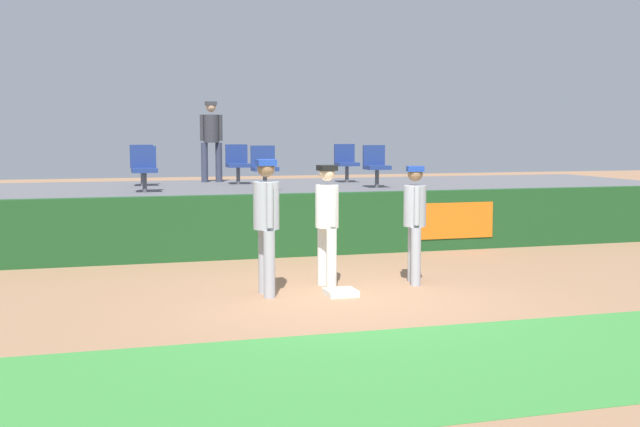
# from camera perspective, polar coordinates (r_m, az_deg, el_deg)

# --- Properties ---
(ground_plane) EXTENTS (60.00, 60.00, 0.00)m
(ground_plane) POSITION_cam_1_polar(r_m,az_deg,el_deg) (10.32, 1.49, -6.18)
(ground_plane) COLOR #936B4C
(grass_foreground_strip) EXTENTS (18.00, 2.80, 0.01)m
(grass_foreground_strip) POSITION_cam_1_polar(r_m,az_deg,el_deg) (7.50, 8.83, -10.82)
(grass_foreground_strip) COLOR #388438
(grass_foreground_strip) RESTS_ON ground_plane
(first_base) EXTENTS (0.40, 0.40, 0.08)m
(first_base) POSITION_cam_1_polar(r_m,az_deg,el_deg) (10.50, 1.52, -5.75)
(first_base) COLOR white
(first_base) RESTS_ON ground_plane
(player_fielder_home) EXTENTS (0.37, 0.55, 1.71)m
(player_fielder_home) POSITION_cam_1_polar(r_m,az_deg,el_deg) (10.95, 0.51, -0.25)
(player_fielder_home) COLOR white
(player_fielder_home) RESTS_ON ground_plane
(player_runner_visitor) EXTENTS (0.35, 0.51, 1.81)m
(player_runner_visitor) POSITION_cam_1_polar(r_m,az_deg,el_deg) (10.38, -3.92, -0.26)
(player_runner_visitor) COLOR #9EA3AD
(player_runner_visitor) RESTS_ON ground_plane
(player_coach_visitor) EXTENTS (0.39, 0.46, 1.69)m
(player_coach_visitor) POSITION_cam_1_polar(r_m,az_deg,el_deg) (11.26, 6.88, -0.18)
(player_coach_visitor) COLOR #9EA3AD
(player_coach_visitor) RESTS_ON ground_plane
(field_wall) EXTENTS (18.00, 0.26, 1.11)m
(field_wall) POSITION_cam_1_polar(r_m,az_deg,el_deg) (13.70, -3.02, -0.88)
(field_wall) COLOR #19471E
(field_wall) RESTS_ON ground_plane
(bleacher_platform) EXTENTS (18.00, 4.80, 1.08)m
(bleacher_platform) POSITION_cam_1_polar(r_m,az_deg,el_deg) (16.20, -5.14, 0.09)
(bleacher_platform) COLOR #59595E
(bleacher_platform) RESTS_ON ground_plane
(seat_back_center) EXTENTS (0.47, 0.44, 0.84)m
(seat_back_center) POSITION_cam_1_polar(r_m,az_deg,el_deg) (16.77, -6.01, 3.75)
(seat_back_center) COLOR #4C4C51
(seat_back_center) RESTS_ON bleacher_platform
(seat_back_left) EXTENTS (0.47, 0.44, 0.84)m
(seat_back_left) POSITION_cam_1_polar(r_m,az_deg,el_deg) (16.53, -12.78, 3.61)
(seat_back_left) COLOR #4C4C51
(seat_back_left) RESTS_ON bleacher_platform
(seat_front_right) EXTENTS (0.45, 0.44, 0.84)m
(seat_front_right) POSITION_cam_1_polar(r_m,az_deg,el_deg) (15.67, 4.07, 3.62)
(seat_front_right) COLOR #4C4C51
(seat_front_right) RESTS_ON bleacher_platform
(seat_back_right) EXTENTS (0.46, 0.44, 0.84)m
(seat_back_right) POSITION_cam_1_polar(r_m,az_deg,el_deg) (17.35, 1.90, 3.84)
(seat_back_right) COLOR #4C4C51
(seat_back_right) RESTS_ON bleacher_platform
(seat_front_left) EXTENTS (0.46, 0.44, 0.84)m
(seat_front_left) POSITION_cam_1_polar(r_m,az_deg,el_deg) (14.73, -12.65, 3.36)
(seat_front_left) COLOR #4C4C51
(seat_front_left) RESTS_ON bleacher_platform
(seat_front_center) EXTENTS (0.47, 0.44, 0.84)m
(seat_front_center) POSITION_cam_1_polar(r_m,az_deg,el_deg) (15.04, -4.08, 3.53)
(seat_front_center) COLOR #4C4C51
(seat_front_center) RESTS_ON bleacher_platform
(spectator_hooded) EXTENTS (0.50, 0.34, 1.77)m
(spectator_hooded) POSITION_cam_1_polar(r_m,az_deg,el_deg) (17.56, -7.89, 5.62)
(spectator_hooded) COLOR #33384C
(spectator_hooded) RESTS_ON bleacher_platform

